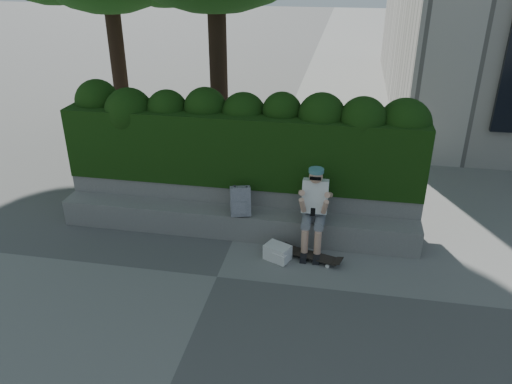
% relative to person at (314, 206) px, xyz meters
% --- Properties ---
extents(ground, '(80.00, 80.00, 0.00)m').
position_rel_person_xyz_m(ground, '(-1.31, -1.07, -0.75)').
color(ground, slate).
rests_on(ground, ground).
extents(bench_ledge, '(6.00, 0.45, 0.45)m').
position_rel_person_xyz_m(bench_ledge, '(-1.31, 0.18, -0.53)').
color(bench_ledge, gray).
rests_on(bench_ledge, ground).
extents(planter_wall, '(6.00, 0.50, 0.75)m').
position_rel_person_xyz_m(planter_wall, '(-1.31, 0.66, -0.38)').
color(planter_wall, gray).
rests_on(planter_wall, ground).
extents(hedge, '(6.00, 1.00, 1.20)m').
position_rel_person_xyz_m(hedge, '(-1.31, 0.88, 0.60)').
color(hedge, black).
rests_on(hedge, planter_wall).
extents(person, '(0.40, 0.76, 1.38)m').
position_rel_person_xyz_m(person, '(0.00, 0.00, 0.00)').
color(person, slate).
rests_on(person, ground).
extents(skateboard, '(0.90, 0.46, 0.09)m').
position_rel_person_xyz_m(skateboard, '(0.01, -0.36, -0.68)').
color(skateboard, black).
rests_on(skateboard, ground).
extents(backpack_plaid, '(0.36, 0.26, 0.48)m').
position_rel_person_xyz_m(backpack_plaid, '(-1.19, 0.08, -0.06)').
color(backpack_plaid, '#9E9EA2').
rests_on(backpack_plaid, bench_ledge).
extents(backpack_ground, '(0.45, 0.40, 0.24)m').
position_rel_person_xyz_m(backpack_ground, '(-0.50, -0.44, -0.63)').
color(backpack_ground, silver).
rests_on(backpack_ground, ground).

